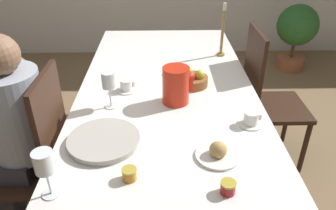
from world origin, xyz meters
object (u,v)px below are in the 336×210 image
Objects in this scene: chair_opposite at (266,98)px; wine_glass_juice at (44,164)px; teacup_near_person at (251,119)px; chair_person_side at (36,158)px; red_pitcher at (176,85)px; person_seated at (12,126)px; fruit_bowl at (192,79)px; teacup_across at (126,86)px; candlestick_tall at (222,35)px; serving_tray at (104,140)px; bread_plate at (218,153)px; wine_glass_water at (109,82)px; potted_plant at (297,30)px; jam_jar_red at (228,187)px; jam_jar_amber at (129,173)px.

chair_opposite is 1.62m from wine_glass_juice.
wine_glass_juice is 0.97m from teacup_near_person.
chair_person_side is at bearing 118.19° from wine_glass_juice.
person_seated is at bearing -168.02° from red_pitcher.
red_pitcher is 0.24m from fruit_bowl.
person_seated is 6.40× the size of fruit_bowl.
candlestick_tall is (0.64, 0.53, 0.12)m from teacup_across.
bread_plate is at bearing -12.02° from serving_tray.
wine_glass_water reaches higher than potted_plant.
jam_jar_red is at bearing -88.53° from bread_plate.
teacup_across is at bearing -60.44° from person_seated.
chair_person_side is 0.84× the size of person_seated.
jam_jar_amber is (-0.86, -1.01, 0.24)m from chair_opposite.
candlestick_tall reaches higher than chair_opposite.
person_seated reaches higher than fruit_bowl.
jam_jar_amber is 0.16× the size of candlestick_tall.
potted_plant is (2.21, 2.24, -0.05)m from chair_person_side.
potted_plant is at bearing 54.15° from red_pitcher.
teacup_near_person is 0.71m from serving_tray.
chair_opposite reaches higher than potted_plant.
serving_tray is at bearing -127.03° from potted_plant.
chair_person_side reaches higher than bread_plate.
person_seated reaches higher than teacup_near_person.
red_pitcher is at bearing 47.05° from serving_tray.
wine_glass_juice is at bearing -116.17° from serving_tray.
wine_glass_juice is 0.60× the size of serving_tray.
fruit_bowl reaches higher than jam_jar_red.
chair_opposite is 1.35m from jam_jar_amber.
person_seated reaches higher than jam_jar_amber.
teacup_across is 0.16× the size of potted_plant.
chair_person_side is 8.13× the size of teacup_near_person.
chair_opposite is 1.61m from person_seated.
potted_plant is at bearing 64.35° from jam_jar_red.
teacup_across reaches higher than jam_jar_amber.
red_pitcher is (0.84, 0.18, 0.13)m from person_seated.
chair_person_side is 0.70m from jam_jar_amber.
fruit_bowl is 0.49× the size of candlestick_tall.
chair_opposite is 1.00m from teacup_across.
wine_glass_juice is 1.61× the size of teacup_near_person.
wine_glass_juice reaches higher than bread_plate.
person_seated reaches higher than red_pitcher.
chair_opposite is 5.05× the size of wine_glass_juice.
chair_person_side is 3.03× the size of serving_tray.
person_seated is 0.64m from teacup_across.
jam_jar_red is at bearing -115.65° from potted_plant.
jam_jar_amber is at bearing -126.23° from chair_person_side.
potted_plant is (1.96, 2.70, -0.41)m from wine_glass_juice.
teacup_near_person is 2.53m from potted_plant.
jam_jar_amber is at bearing -160.80° from bread_plate.
person_seated is 1.12m from jam_jar_red.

